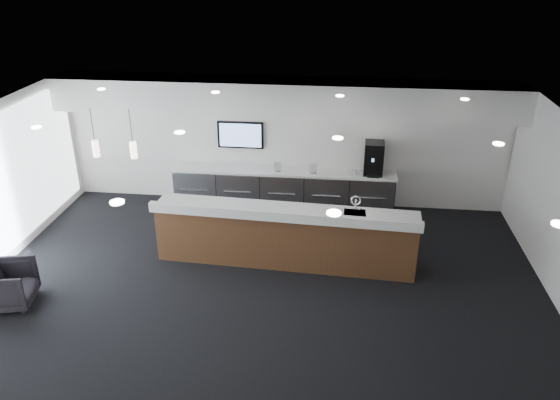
# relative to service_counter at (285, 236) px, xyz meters

# --- Properties ---
(ground) EXTENTS (10.00, 10.00, 0.00)m
(ground) POSITION_rel_service_counter_xyz_m (-0.29, -1.25, -0.58)
(ground) COLOR black
(ground) RESTS_ON ground
(ceiling) EXTENTS (10.00, 8.00, 0.02)m
(ceiling) POSITION_rel_service_counter_xyz_m (-0.29, -1.25, 2.42)
(ceiling) COLOR black
(ceiling) RESTS_ON back_wall
(back_wall) EXTENTS (10.00, 0.02, 3.00)m
(back_wall) POSITION_rel_service_counter_xyz_m (-0.29, 2.75, 0.92)
(back_wall) COLOR white
(back_wall) RESTS_ON ground
(soffit_bulkhead) EXTENTS (10.00, 0.90, 0.70)m
(soffit_bulkhead) POSITION_rel_service_counter_xyz_m (-0.29, 2.30, 2.07)
(soffit_bulkhead) COLOR white
(soffit_bulkhead) RESTS_ON back_wall
(alcove_panel) EXTENTS (9.80, 0.06, 1.40)m
(alcove_panel) POSITION_rel_service_counter_xyz_m (-0.29, 2.72, 1.02)
(alcove_panel) COLOR white
(alcove_panel) RESTS_ON back_wall
(back_credenza) EXTENTS (5.06, 0.66, 0.95)m
(back_credenza) POSITION_rel_service_counter_xyz_m (-0.29, 2.39, -0.10)
(back_credenza) COLOR gray
(back_credenza) RESTS_ON ground
(wall_tv) EXTENTS (1.05, 0.08, 0.62)m
(wall_tv) POSITION_rel_service_counter_xyz_m (-1.29, 2.65, 1.07)
(wall_tv) COLOR black
(wall_tv) RESTS_ON back_wall
(pendant_left) EXTENTS (0.12, 0.12, 0.30)m
(pendant_left) POSITION_rel_service_counter_xyz_m (-2.69, -0.45, 1.67)
(pendant_left) COLOR #FCE8C5
(pendant_left) RESTS_ON ceiling
(pendant_right) EXTENTS (0.12, 0.12, 0.30)m
(pendant_right) POSITION_rel_service_counter_xyz_m (-3.39, -0.45, 1.67)
(pendant_right) COLOR #FCE8C5
(pendant_right) RESTS_ON ceiling
(ceiling_can_lights) EXTENTS (7.00, 5.00, 0.02)m
(ceiling_can_lights) POSITION_rel_service_counter_xyz_m (-0.29, -1.25, 2.39)
(ceiling_can_lights) COLOR white
(ceiling_can_lights) RESTS_ON ceiling
(service_counter) EXTENTS (4.98, 1.10, 1.49)m
(service_counter) POSITION_rel_service_counter_xyz_m (0.00, 0.00, 0.00)
(service_counter) COLOR #53331B
(service_counter) RESTS_ON ground
(coffee_machine) EXTENTS (0.43, 0.55, 0.73)m
(coffee_machine) POSITION_rel_service_counter_xyz_m (1.71, 2.40, 0.74)
(coffee_machine) COLOR black
(coffee_machine) RESTS_ON back_credenza
(info_sign_left) EXTENTS (0.16, 0.07, 0.22)m
(info_sign_left) POSITION_rel_service_counter_xyz_m (-0.41, 2.28, 0.49)
(info_sign_left) COLOR white
(info_sign_left) RESTS_ON back_credenza
(info_sign_right) EXTENTS (0.18, 0.05, 0.23)m
(info_sign_right) POSITION_rel_service_counter_xyz_m (0.39, 2.27, 0.49)
(info_sign_right) COLOR white
(info_sign_right) RESTS_ON back_credenza
(armchair) EXTENTS (0.98, 0.96, 0.75)m
(armchair) POSITION_rel_service_counter_xyz_m (-4.49, -1.87, -0.20)
(armchair) COLOR black
(armchair) RESTS_ON ground
(cup_0) EXTENTS (0.11, 0.11, 0.10)m
(cup_0) POSITION_rel_service_counter_xyz_m (1.61, 2.29, 0.42)
(cup_0) COLOR white
(cup_0) RESTS_ON back_credenza
(cup_1) EXTENTS (0.15, 0.15, 0.10)m
(cup_1) POSITION_rel_service_counter_xyz_m (1.47, 2.29, 0.42)
(cup_1) COLOR white
(cup_1) RESTS_ON back_credenza
(cup_2) EXTENTS (0.13, 0.13, 0.10)m
(cup_2) POSITION_rel_service_counter_xyz_m (1.33, 2.29, 0.42)
(cup_2) COLOR white
(cup_2) RESTS_ON back_credenza
(cup_3) EXTENTS (0.14, 0.14, 0.10)m
(cup_3) POSITION_rel_service_counter_xyz_m (1.19, 2.29, 0.42)
(cup_3) COLOR white
(cup_3) RESTS_ON back_credenza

